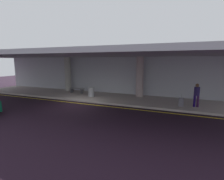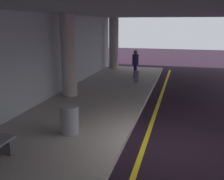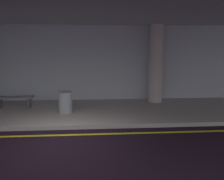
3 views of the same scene
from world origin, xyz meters
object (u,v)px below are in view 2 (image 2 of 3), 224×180
support_column_center (114,43)px  suitcase_upright_primary (137,76)px  traveler_with_luggage (135,62)px  trash_bin_steel (70,120)px  support_column_left_mid (69,56)px

support_column_center → suitcase_upright_primary: 5.18m
traveler_with_luggage → suitcase_upright_primary: (-0.99, -0.27, -0.65)m
suitcase_upright_primary → trash_bin_steel: 7.84m
support_column_center → trash_bin_steel: (-12.10, -1.79, -1.40)m
suitcase_upright_primary → traveler_with_luggage: bearing=22.0°
support_column_left_mid → trash_bin_steel: 4.69m
traveler_with_luggage → trash_bin_steel: 8.82m
support_column_left_mid → traveler_with_luggage: 5.26m
traveler_with_luggage → support_column_left_mid: bearing=58.8°
support_column_left_mid → traveler_with_luggage: size_ratio=2.17×
traveler_with_luggage → trash_bin_steel: (-8.80, 0.41, -0.54)m
traveler_with_luggage → suitcase_upright_primary: size_ratio=1.87×
support_column_left_mid → traveler_with_luggage: bearing=-25.1°
traveler_with_luggage → support_column_center: bearing=-62.4°
suitcase_upright_primary → trash_bin_steel: size_ratio=1.06×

